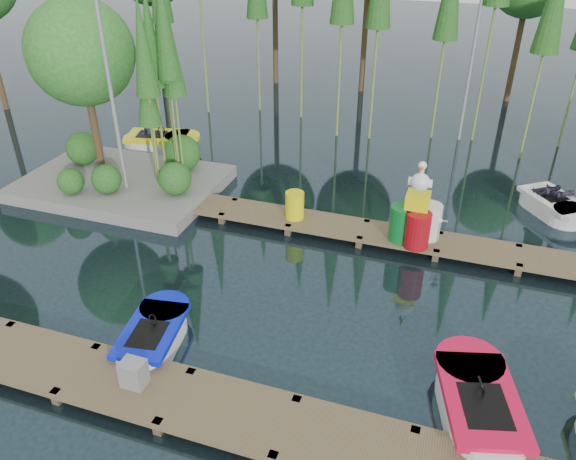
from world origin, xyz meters
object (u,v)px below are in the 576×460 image
(boat_yellow_far, at_px, (160,142))
(utility_cabinet, at_px, (134,373))
(boat_red, at_px, (478,406))
(drum_cluster, at_px, (416,219))
(boat_blue, at_px, (153,337))
(yellow_barrel, at_px, (295,205))
(island, at_px, (104,89))

(boat_yellow_far, xyz_separation_m, utility_cabinet, (5.71, -10.81, 0.27))
(boat_red, bearing_deg, drum_cluster, 94.17)
(drum_cluster, bearing_deg, boat_blue, -130.10)
(drum_cluster, bearing_deg, boat_red, -70.46)
(boat_red, xyz_separation_m, utility_cabinet, (-6.12, -1.52, 0.29))
(utility_cabinet, distance_m, drum_cluster, 8.05)
(yellow_barrel, xyz_separation_m, drum_cluster, (3.39, -0.16, 0.26))
(boat_yellow_far, distance_m, yellow_barrel, 7.60)
(boat_blue, xyz_separation_m, boat_red, (6.53, 0.20, 0.05))
(boat_red, distance_m, boat_yellow_far, 15.04)
(yellow_barrel, distance_m, drum_cluster, 3.40)
(island, bearing_deg, boat_red, -28.39)
(utility_cabinet, height_order, yellow_barrel, yellow_barrel)
(island, xyz_separation_m, boat_blue, (5.06, -6.47, -2.95))
(boat_blue, bearing_deg, drum_cluster, 41.08)
(utility_cabinet, bearing_deg, island, 125.09)
(boat_yellow_far, bearing_deg, island, -80.18)
(boat_red, xyz_separation_m, yellow_barrel, (-5.27, 5.48, 0.42))
(boat_blue, bearing_deg, island, 119.25)
(boat_red, height_order, utility_cabinet, boat_red)
(boat_yellow_far, bearing_deg, drum_cluster, -16.49)
(boat_red, relative_size, utility_cabinet, 5.78)
(boat_blue, relative_size, utility_cabinet, 4.71)
(island, height_order, yellow_barrel, island)
(island, relative_size, boat_red, 2.18)
(utility_cabinet, relative_size, yellow_barrel, 0.68)
(island, bearing_deg, yellow_barrel, -7.13)
(island, bearing_deg, boat_yellow_far, 94.54)
(island, relative_size, yellow_barrel, 8.51)
(boat_blue, xyz_separation_m, boat_yellow_far, (-5.30, 9.49, 0.07))
(drum_cluster, bearing_deg, utility_cabinet, -121.76)
(yellow_barrel, relative_size, drum_cluster, 0.35)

